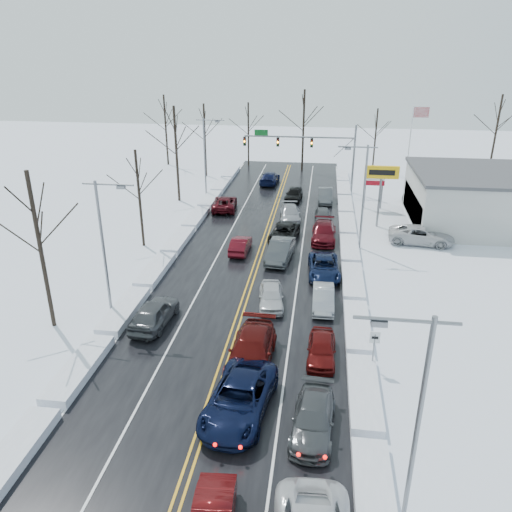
# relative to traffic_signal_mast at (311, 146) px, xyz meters

# --- Properties ---
(ground) EXTENTS (160.00, 160.00, 0.00)m
(ground) POSITION_rel_traffic_signal_mast_xyz_m (-3.45, -27.99, -5.48)
(ground) COLOR silver
(ground) RESTS_ON ground
(road_surface) EXTENTS (14.00, 84.00, 0.01)m
(road_surface) POSITION_rel_traffic_signal_mast_xyz_m (-3.45, -25.99, -5.47)
(road_surface) COLOR black
(road_surface) RESTS_ON ground
(snow_bank_left) EXTENTS (1.54, 72.00, 0.52)m
(snow_bank_left) POSITION_rel_traffic_signal_mast_xyz_m (-11.05, -25.99, -5.48)
(snow_bank_left) COLOR silver
(snow_bank_left) RESTS_ON ground
(snow_bank_right) EXTENTS (1.54, 72.00, 0.52)m
(snow_bank_right) POSITION_rel_traffic_signal_mast_xyz_m (4.15, -25.99, -5.48)
(snow_bank_right) COLOR silver
(snow_bank_right) RESTS_ON ground
(traffic_signal_mast) EXTENTS (13.28, 0.39, 8.00)m
(traffic_signal_mast) POSITION_rel_traffic_signal_mast_xyz_m (0.00, 0.00, 0.00)
(traffic_signal_mast) COLOR slate
(traffic_signal_mast) RESTS_ON ground
(tires_plus_sign) EXTENTS (3.20, 0.34, 6.00)m
(tires_plus_sign) POSITION_rel_traffic_signal_mast_xyz_m (7.05, -12.00, -0.49)
(tires_plus_sign) COLOR slate
(tires_plus_sign) RESTS_ON ground
(used_vehicles_sign) EXTENTS (2.20, 0.22, 4.65)m
(used_vehicles_sign) POSITION_rel_traffic_signal_mast_xyz_m (7.05, -5.99, -2.16)
(used_vehicles_sign) COLOR slate
(used_vehicles_sign) RESTS_ON ground
(speed_limit_sign) EXTENTS (0.55, 0.09, 2.35)m
(speed_limit_sign) POSITION_rel_traffic_signal_mast_xyz_m (4.75, -35.99, -3.84)
(speed_limit_sign) COLOR slate
(speed_limit_sign) RESTS_ON ground
(flagpole) EXTENTS (1.87, 1.20, 10.00)m
(flagpole) POSITION_rel_traffic_signal_mast_xyz_m (11.72, 2.01, 0.45)
(flagpole) COLOR silver
(flagpole) RESTS_ON ground
(streetlight_se) EXTENTS (3.20, 0.25, 9.00)m
(streetlight_se) POSITION_rel_traffic_signal_mast_xyz_m (4.85, -45.99, -0.17)
(streetlight_se) COLOR slate
(streetlight_se) RESTS_ON ground
(streetlight_ne) EXTENTS (3.20, 0.25, 9.00)m
(streetlight_ne) POSITION_rel_traffic_signal_mast_xyz_m (4.85, -17.99, -0.17)
(streetlight_ne) COLOR slate
(streetlight_ne) RESTS_ON ground
(streetlight_sw) EXTENTS (3.20, 0.25, 9.00)m
(streetlight_sw) POSITION_rel_traffic_signal_mast_xyz_m (-11.74, -31.99, -0.17)
(streetlight_sw) COLOR slate
(streetlight_sw) RESTS_ON ground
(streetlight_nw) EXTENTS (3.20, 0.25, 9.00)m
(streetlight_nw) POSITION_rel_traffic_signal_mast_xyz_m (-11.74, -3.99, -0.17)
(streetlight_nw) COLOR slate
(streetlight_nw) RESTS_ON ground
(tree_left_b) EXTENTS (4.00, 4.00, 10.00)m
(tree_left_b) POSITION_rel_traffic_signal_mast_xyz_m (-14.95, -33.99, 1.51)
(tree_left_b) COLOR #2D231C
(tree_left_b) RESTS_ON ground
(tree_left_c) EXTENTS (3.40, 3.40, 8.50)m
(tree_left_c) POSITION_rel_traffic_signal_mast_xyz_m (-13.95, -19.99, 0.46)
(tree_left_c) COLOR #2D231C
(tree_left_c) RESTS_ON ground
(tree_left_d) EXTENTS (4.20, 4.20, 10.50)m
(tree_left_d) POSITION_rel_traffic_signal_mast_xyz_m (-14.65, -5.99, 1.86)
(tree_left_d) COLOR #2D231C
(tree_left_d) RESTS_ON ground
(tree_left_e) EXTENTS (3.80, 3.80, 9.50)m
(tree_left_e) POSITION_rel_traffic_signal_mast_xyz_m (-14.25, 6.01, 1.16)
(tree_left_e) COLOR #2D231C
(tree_left_e) RESTS_ON ground
(tree_far_a) EXTENTS (4.00, 4.00, 10.00)m
(tree_far_a) POSITION_rel_traffic_signal_mast_xyz_m (-21.45, 12.01, 1.51)
(tree_far_a) COLOR #2D231C
(tree_far_a) RESTS_ON ground
(tree_far_b) EXTENTS (3.60, 3.60, 9.00)m
(tree_far_b) POSITION_rel_traffic_signal_mast_xyz_m (-9.45, 13.01, 0.81)
(tree_far_b) COLOR #2D231C
(tree_far_b) RESTS_ON ground
(tree_far_c) EXTENTS (4.40, 4.40, 11.00)m
(tree_far_c) POSITION_rel_traffic_signal_mast_xyz_m (-1.45, 11.01, 2.21)
(tree_far_c) COLOR #2D231C
(tree_far_c) RESTS_ON ground
(tree_far_d) EXTENTS (3.40, 3.40, 8.50)m
(tree_far_d) POSITION_rel_traffic_signal_mast_xyz_m (8.55, 12.51, 0.46)
(tree_far_d) COLOR #2D231C
(tree_far_d) RESTS_ON ground
(tree_far_e) EXTENTS (4.20, 4.20, 10.50)m
(tree_far_e) POSITION_rel_traffic_signal_mast_xyz_m (24.55, 13.01, 1.86)
(tree_far_e) COLOR #2D231C
(tree_far_e) RESTS_ON ground
(queued_car_2) EXTENTS (3.47, 6.32, 1.68)m
(queued_car_2) POSITION_rel_traffic_signal_mast_xyz_m (-1.89, -40.50, -5.48)
(queued_car_2) COLOR black
(queued_car_2) RESTS_ON ground
(queued_car_3) EXTENTS (2.54, 5.88, 1.68)m
(queued_car_3) POSITION_rel_traffic_signal_mast_xyz_m (-1.89, -36.41, -5.48)
(queued_car_3) COLOR #440B09
(queued_car_3) RESTS_ON ground
(queued_car_4) EXTENTS (2.12, 4.25, 1.39)m
(queued_car_4) POSITION_rel_traffic_signal_mast_xyz_m (-1.53, -29.48, -5.48)
(queued_car_4) COLOR silver
(queued_car_4) RESTS_ON ground
(queued_car_5) EXTENTS (2.26, 5.17, 1.65)m
(queued_car_5) POSITION_rel_traffic_signal_mast_xyz_m (-1.63, -21.59, -5.48)
(queued_car_5) COLOR #393C3E
(queued_car_5) RESTS_ON ground
(queued_car_6) EXTENTS (2.85, 5.22, 1.39)m
(queued_car_6) POSITION_rel_traffic_signal_mast_xyz_m (-1.69, -17.00, -5.48)
(queued_car_6) COLOR black
(queued_car_6) RESTS_ON ground
(queued_car_7) EXTENTS (2.52, 5.09, 1.42)m
(queued_car_7) POSITION_rel_traffic_signal_mast_xyz_m (-1.54, -11.34, -5.48)
(queued_car_7) COLOR #94959B
(queued_car_7) RESTS_ON ground
(queued_car_8) EXTENTS (2.09, 4.45, 1.47)m
(queued_car_8) POSITION_rel_traffic_signal_mast_xyz_m (-1.65, -4.17, -5.48)
(queued_car_8) COLOR black
(queued_car_8) RESTS_ON ground
(queued_car_11) EXTENTS (2.19, 4.80, 1.36)m
(queued_car_11) POSITION_rel_traffic_signal_mast_xyz_m (1.67, -41.25, -5.48)
(queued_car_11) COLOR #414346
(queued_car_11) RESTS_ON ground
(queued_car_12) EXTENTS (1.65, 3.98, 1.35)m
(queued_car_12) POSITION_rel_traffic_signal_mast_xyz_m (1.96, -35.43, -5.48)
(queued_car_12) COLOR #500B0A
(queued_car_12) RESTS_ON ground
(queued_car_13) EXTENTS (1.49, 4.12, 1.35)m
(queued_car_13) POSITION_rel_traffic_signal_mast_xyz_m (2.00, -29.31, -5.48)
(queued_car_13) COLOR #94969B
(queued_car_13) RESTS_ON ground
(queued_car_14) EXTENTS (2.63, 5.23, 1.42)m
(queued_car_14) POSITION_rel_traffic_signal_mast_xyz_m (1.99, -24.16, -5.48)
(queued_car_14) COLOR #0B1533
(queued_car_14) RESTS_ON ground
(queued_car_15) EXTENTS (2.22, 5.32, 1.54)m
(queued_car_15) POSITION_rel_traffic_signal_mast_xyz_m (1.90, -16.53, -5.48)
(queued_car_15) COLOR #4B0A11
(queued_car_15) RESTS_ON ground
(queued_car_16) EXTENTS (1.81, 4.03, 1.34)m
(queued_car_16) POSITION_rel_traffic_signal_mast_xyz_m (1.77, -11.38, -5.48)
(queued_car_16) COLOR #474A4C
(queued_car_16) RESTS_ON ground
(queued_car_17) EXTENTS (1.67, 4.61, 1.51)m
(queued_car_17) POSITION_rel_traffic_signal_mast_xyz_m (1.95, -4.32, -5.48)
(queued_car_17) COLOR #46494C
(queued_car_17) RESTS_ON ground
(oncoming_car_0) EXTENTS (1.51, 4.07, 1.33)m
(oncoming_car_0) POSITION_rel_traffic_signal_mast_xyz_m (-5.15, -20.37, -5.48)
(oncoming_car_0) COLOR #510A13
(oncoming_car_0) RESTS_ON ground
(oncoming_car_1) EXTENTS (2.94, 5.46, 1.46)m
(oncoming_car_1) POSITION_rel_traffic_signal_mast_xyz_m (-8.82, -8.67, -5.48)
(oncoming_car_1) COLOR #440910
(oncoming_car_1) RESTS_ON ground
(oncoming_car_2) EXTENTS (2.35, 5.27, 1.50)m
(oncoming_car_2) POSITION_rel_traffic_signal_mast_xyz_m (-5.19, 2.86, -5.48)
(oncoming_car_2) COLOR black
(oncoming_car_2) RESTS_ON ground
(oncoming_car_3) EXTENTS (2.32, 4.94, 1.64)m
(oncoming_car_3) POSITION_rel_traffic_signal_mast_xyz_m (-8.60, -33.03, -5.48)
(oncoming_car_3) COLOR #434548
(oncoming_car_3) RESTS_ON ground
(parked_car_0) EXTENTS (6.00, 3.34, 1.59)m
(parked_car_0) POSITION_rel_traffic_signal_mast_xyz_m (10.55, -16.17, -5.48)
(parked_car_0) COLOR silver
(parked_car_0) RESTS_ON ground
(parked_car_1) EXTENTS (2.37, 5.54, 1.59)m
(parked_car_1) POSITION_rel_traffic_signal_mast_xyz_m (13.38, -12.07, -5.48)
(parked_car_1) COLOR #45474B
(parked_car_1) RESTS_ON ground
(parked_car_2) EXTENTS (2.10, 5.03, 1.70)m
(parked_car_2) POSITION_rel_traffic_signal_mast_xyz_m (11.62, -4.62, -5.48)
(parked_car_2) COLOR black
(parked_car_2) RESTS_ON ground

